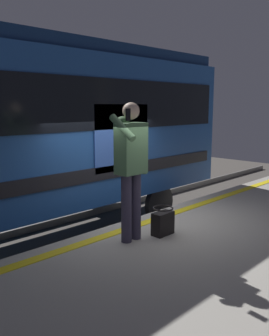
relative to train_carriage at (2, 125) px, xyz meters
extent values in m
plane|color=#4C4742|center=(-1.18, 2.31, -2.42)|extent=(25.39, 25.39, 0.00)
cube|color=#9E998E|center=(-1.18, 4.22, -1.94)|extent=(16.93, 3.83, 0.96)
cube|color=yellow|center=(-1.18, 2.61, -1.45)|extent=(16.59, 0.16, 0.01)
cube|color=slate|center=(-1.18, 0.71, -2.34)|extent=(22.01, 0.08, 0.16)
cube|color=slate|center=(-1.18, -0.72, -2.34)|extent=(22.01, 0.08, 0.16)
cube|color=#1E478C|center=(0.00, -0.01, -0.10)|extent=(9.48, 2.78, 2.73)
cube|color=black|center=(0.00, 1.40, 0.38)|extent=(9.00, 0.03, 0.90)
cube|color=black|center=(0.00, 1.40, -0.85)|extent=(9.00, 0.03, 0.24)
cube|color=#3359B2|center=(-1.66, 1.40, -0.24)|extent=(1.35, 0.02, 1.23)
cylinder|color=black|center=(-3.08, 1.11, -1.84)|extent=(0.84, 0.12, 0.84)
cylinder|color=black|center=(-3.08, -1.12, -1.84)|extent=(0.84, 0.12, 0.84)
cylinder|color=#383347|center=(-0.42, 2.97, -1.00)|extent=(0.14, 0.14, 0.92)
cylinder|color=#383347|center=(-0.24, 2.97, -1.00)|extent=(0.14, 0.14, 0.92)
cube|color=#4C724C|center=(-0.33, 2.97, -0.20)|extent=(0.40, 0.24, 0.67)
sphere|color=#4C724C|center=(-0.33, 2.81, 0.11)|extent=(0.20, 0.20, 0.20)
sphere|color=beige|center=(-0.33, 2.97, 0.28)|extent=(0.22, 0.22, 0.22)
cylinder|color=#4C724C|center=(-0.58, 2.97, -0.27)|extent=(0.09, 0.09, 0.60)
cylinder|color=#4C724C|center=(-0.10, 3.05, 0.08)|extent=(0.09, 0.42, 0.33)
cube|color=black|center=(-0.10, 3.15, 0.24)|extent=(0.07, 0.02, 0.15)
cube|color=black|center=(-0.79, 3.14, -1.29)|extent=(0.32, 0.17, 0.33)
torus|color=black|center=(-0.79, 3.14, -1.07)|extent=(0.29, 0.29, 0.02)
camera|label=1|loc=(2.98, 6.28, 0.35)|focal=38.58mm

